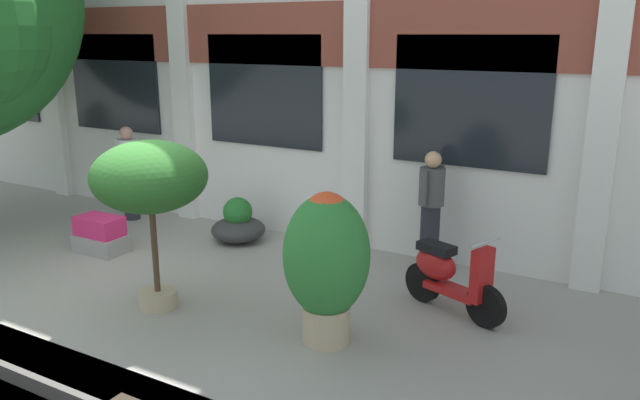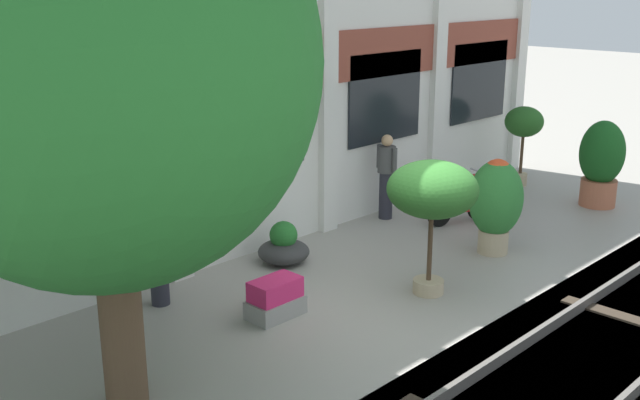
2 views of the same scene
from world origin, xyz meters
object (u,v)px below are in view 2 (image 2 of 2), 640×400
(potted_plant_terracotta_small, at_px, (432,192))
(potted_plant_stone_basin, at_px, (496,200))
(broadleaf_tree, at_px, (101,74))
(potted_plant_tall_urn, at_px, (524,125))
(potted_plant_ribbed_drum, at_px, (601,161))
(scooter_near_curb, at_px, (457,201))
(potted_plant_wide_bowl, at_px, (284,247))
(resident_by_doorway, at_px, (386,174))
(resident_watching_tracks, at_px, (157,247))
(potted_plant_square_trough, at_px, (275,299))

(potted_plant_terracotta_small, distance_m, potted_plant_stone_basin, 2.22)
(broadleaf_tree, bearing_deg, potted_plant_tall_urn, 8.14)
(potted_plant_terracotta_small, xyz_separation_m, potted_plant_ribbed_drum, (5.98, 0.19, -0.61))
(potted_plant_ribbed_drum, distance_m, scooter_near_curb, 3.32)
(broadleaf_tree, distance_m, potted_plant_terracotta_small, 5.12)
(scooter_near_curb, bearing_deg, potted_plant_wide_bowl, -172.51)
(potted_plant_terracotta_small, relative_size, potted_plant_ribbed_drum, 1.14)
(broadleaf_tree, height_order, potted_plant_tall_urn, broadleaf_tree)
(potted_plant_terracotta_small, xyz_separation_m, resident_by_doorway, (2.33, 2.73, -0.65))
(broadleaf_tree, xyz_separation_m, potted_plant_ribbed_drum, (10.66, -0.36, -2.62))
(scooter_near_curb, bearing_deg, resident_watching_tracks, -168.04)
(broadleaf_tree, xyz_separation_m, scooter_near_curb, (7.67, 1.01, -3.10))
(potted_plant_wide_bowl, xyz_separation_m, resident_watching_tracks, (-2.32, 0.06, 0.60))
(potted_plant_ribbed_drum, bearing_deg, resident_watching_tracks, 165.73)
(potted_plant_wide_bowl, relative_size, resident_watching_tracks, 0.52)
(potted_plant_wide_bowl, xyz_separation_m, potted_plant_tall_urn, (6.90, -0.29, 1.09))
(broadleaf_tree, height_order, potted_plant_terracotta_small, broadleaf_tree)
(resident_by_doorway, bearing_deg, potted_plant_terracotta_small, -121.76)
(potted_plant_stone_basin, bearing_deg, potted_plant_ribbed_drum, -0.66)
(scooter_near_curb, height_order, resident_watching_tracks, resident_watching_tracks)
(scooter_near_curb, height_order, resident_by_doorway, resident_by_doorway)
(resident_by_doorway, bearing_deg, potted_plant_tall_urn, -0.21)
(potted_plant_terracotta_small, bearing_deg, potted_plant_tall_urn, 18.66)
(potted_plant_terracotta_small, bearing_deg, scooter_near_curb, 27.58)
(potted_plant_stone_basin, xyz_separation_m, potted_plant_ribbed_drum, (3.85, -0.04, -0.01))
(potted_plant_tall_urn, xyz_separation_m, scooter_near_curb, (-3.27, -0.55, -0.92))
(potted_plant_square_trough, xyz_separation_m, potted_plant_ribbed_drum, (8.07, -0.82, 0.66))
(potted_plant_wide_bowl, height_order, potted_plant_tall_urn, potted_plant_tall_urn)
(potted_plant_terracotta_small, xyz_separation_m, potted_plant_stone_basin, (2.13, 0.24, -0.60))
(potted_plant_square_trough, height_order, resident_watching_tracks, resident_watching_tracks)
(potted_plant_tall_urn, bearing_deg, potted_plant_terracotta_small, -161.34)
(potted_plant_square_trough, distance_m, potted_plant_ribbed_drum, 8.14)
(potted_plant_stone_basin, xyz_separation_m, potted_plant_tall_urn, (4.14, 1.88, 0.43))
(potted_plant_ribbed_drum, bearing_deg, potted_plant_terracotta_small, -178.14)
(potted_plant_tall_urn, bearing_deg, broadleaf_tree, -171.86)
(potted_plant_tall_urn, height_order, resident_watching_tracks, potted_plant_tall_urn)
(scooter_near_curb, bearing_deg, broadleaf_tree, -151.88)
(scooter_near_curb, bearing_deg, potted_plant_terracotta_small, -131.84)
(potted_plant_tall_urn, bearing_deg, potted_plant_square_trough, -172.47)
(potted_plant_ribbed_drum, bearing_deg, resident_by_doorway, 145.13)
(potted_plant_square_trough, bearing_deg, potted_plant_stone_basin, -10.37)
(potted_plant_ribbed_drum, distance_m, potted_plant_wide_bowl, 7.00)
(potted_plant_terracotta_small, height_order, potted_plant_wide_bowl, potted_plant_terracotta_small)
(potted_plant_wide_bowl, height_order, resident_watching_tracks, resident_watching_tracks)
(potted_plant_tall_urn, bearing_deg, scooter_near_curb, -170.42)
(scooter_near_curb, bearing_deg, potted_plant_stone_basin, -102.65)
(resident_watching_tracks, bearing_deg, scooter_near_curb, 75.63)
(potted_plant_terracotta_small, xyz_separation_m, scooter_near_curb, (2.99, 1.56, -1.09))
(resident_watching_tracks, bearing_deg, potted_plant_tall_urn, 82.07)
(potted_plant_tall_urn, xyz_separation_m, resident_watching_tracks, (-9.22, 0.35, -0.49))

